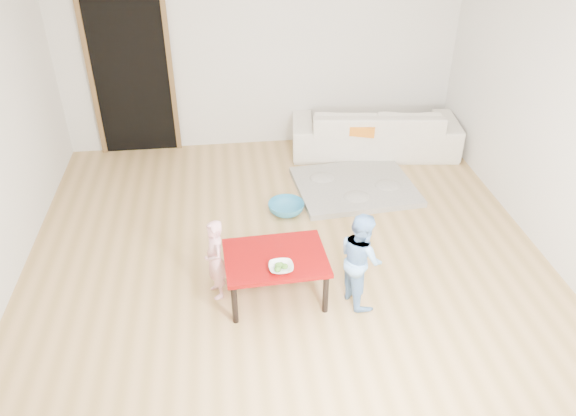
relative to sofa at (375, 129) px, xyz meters
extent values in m
cube|color=#A88348|center=(-1.41, -2.05, -0.31)|extent=(5.00, 5.00, 0.01)
cube|color=silver|center=(-1.41, 0.45, 0.99)|extent=(5.00, 0.02, 2.60)
cube|color=silver|center=(1.09, -2.05, 0.99)|extent=(0.02, 5.00, 2.60)
imported|color=beige|center=(0.00, 0.00, 0.00)|extent=(2.19, 1.07, 0.61)
cube|color=orange|center=(-0.28, -0.20, 0.16)|extent=(0.55, 0.52, 0.12)
imported|color=white|center=(-1.54, -2.84, 0.15)|extent=(0.20, 0.20, 0.05)
imported|color=#EB6B79|center=(-2.08, -2.57, 0.07)|extent=(0.25, 0.32, 0.76)
imported|color=#6C9EFA|center=(-0.86, -2.79, 0.13)|extent=(0.43, 0.50, 0.88)
imported|color=teal|center=(-1.31, -1.34, -0.25)|extent=(0.39, 0.39, 0.12)
camera|label=1|loc=(-1.93, -6.42, 3.05)|focal=35.00mm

